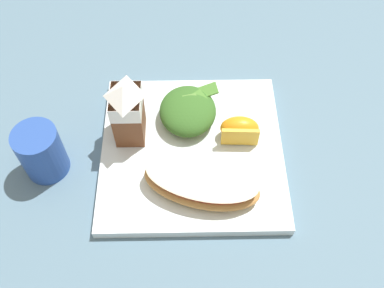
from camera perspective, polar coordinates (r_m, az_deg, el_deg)
The scene contains 7 objects.
ground at distance 0.70m, azimuth 0.00°, elevation -1.20°, with size 3.00×3.00×0.00m, color slate.
white_plate at distance 0.69m, azimuth 0.00°, elevation -0.84°, with size 0.28×0.28×0.02m, color silver.
cheesy_pizza_bread at distance 0.63m, azimuth 1.23°, elevation -4.90°, with size 0.12×0.18×0.04m.
green_salad_pile at distance 0.70m, azimuth -0.52°, elevation 4.34°, with size 0.10×0.10×0.04m.
milk_carton at distance 0.66m, azimuth -8.35°, elevation 4.46°, with size 0.06×0.05×0.11m.
orange_wedge_front at distance 0.68m, azimuth 6.16°, elevation 1.90°, with size 0.04×0.06×0.04m.
drinking_blue_cup at distance 0.69m, azimuth -18.85°, elevation -0.98°, with size 0.07×0.07×0.09m, color #284CA3.
Camera 1 is at (-0.38, 0.01, 0.59)m, focal length 41.38 mm.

